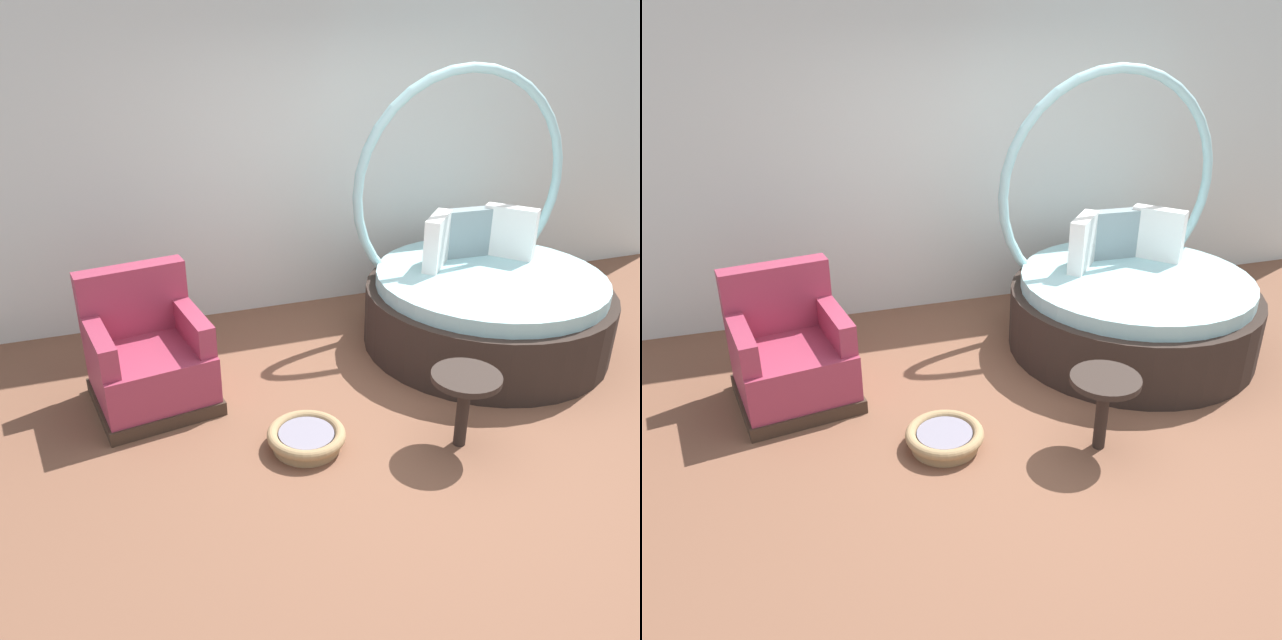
{
  "view_description": "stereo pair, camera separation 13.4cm",
  "coord_description": "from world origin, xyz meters",
  "views": [
    {
      "loc": [
        -1.93,
        -3.18,
        2.57
      ],
      "look_at": [
        -0.56,
        0.76,
        0.55
      ],
      "focal_mm": 36.49,
      "sensor_mm": 36.0,
      "label": 1
    },
    {
      "loc": [
        -1.8,
        -3.23,
        2.57
      ],
      "look_at": [
        -0.56,
        0.76,
        0.55
      ],
      "focal_mm": 36.49,
      "sensor_mm": 36.0,
      "label": 2
    }
  ],
  "objects": [
    {
      "name": "round_daybed",
      "position": [
        0.97,
        1.03,
        0.42
      ],
      "size": [
        2.0,
        2.0,
        2.19
      ],
      "color": "#2D231E",
      "rests_on": "ground_plane"
    },
    {
      "name": "red_armchair",
      "position": [
        -1.76,
        0.99,
        0.33
      ],
      "size": [
        0.92,
        0.92,
        0.94
      ],
      "color": "#38281E",
      "rests_on": "ground_plane"
    },
    {
      "name": "ground_plane",
      "position": [
        0.0,
        0.0,
        -0.01
      ],
      "size": [
        8.0,
        8.0,
        0.02
      ],
      "primitive_type": "cube",
      "color": "brown"
    },
    {
      "name": "back_wall",
      "position": [
        0.0,
        2.34,
        1.43
      ],
      "size": [
        8.0,
        0.12,
        2.86
      ],
      "primitive_type": "cube",
      "color": "silver",
      "rests_on": "ground_plane"
    },
    {
      "name": "pet_basket",
      "position": [
        -0.88,
        0.09,
        0.07
      ],
      "size": [
        0.51,
        0.51,
        0.13
      ],
      "color": "#9E7F56",
      "rests_on": "ground_plane"
    },
    {
      "name": "side_table",
      "position": [
        0.07,
        -0.21,
        0.43
      ],
      "size": [
        0.44,
        0.44,
        0.52
      ],
      "color": "#2D231E",
      "rests_on": "ground_plane"
    }
  ]
}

